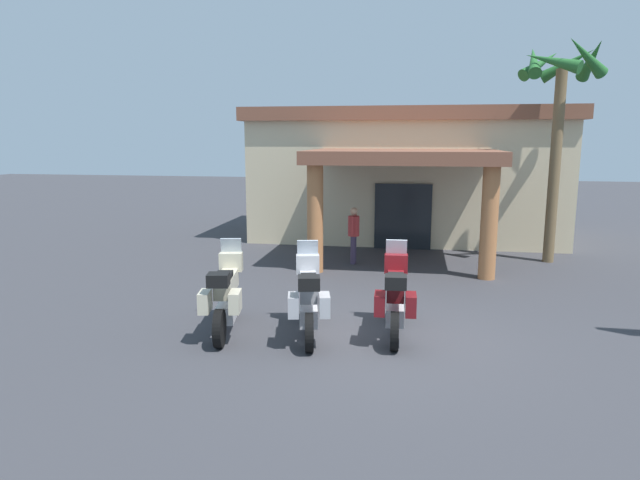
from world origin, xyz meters
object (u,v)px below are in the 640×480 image
motorcycle_cream (226,295)px  motorcycle_maroon (395,298)px  palm_tree_near_portico (559,94)px  motorcycle_silver (308,298)px  motel_building (405,173)px  pedestrian (354,231)px

motorcycle_cream → motorcycle_maroon: size_ratio=0.99×
motorcycle_cream → palm_tree_near_portico: size_ratio=0.36×
motorcycle_cream → motorcycle_silver: same height
motorcycle_silver → palm_tree_near_portico: size_ratio=0.35×
motel_building → palm_tree_near_portico: 6.14m
motel_building → motorcycle_maroon: 10.80m
pedestrian → motorcycle_maroon: bearing=106.8°
motorcycle_maroon → pedestrian: same height
motorcycle_maroon → pedestrian: bearing=11.8°
motorcycle_maroon → palm_tree_near_portico: size_ratio=0.36×
pedestrian → palm_tree_near_portico: bearing=-164.7°
motel_building → pedestrian: bearing=-104.9°
motel_building → pedestrian: size_ratio=6.78×
motel_building → motorcycle_maroon: (0.18, -10.68, -1.60)m
motorcycle_cream → motorcycle_silver: bearing=-98.2°
motorcycle_silver → motorcycle_maroon: (1.53, 0.33, 0.00)m
motorcycle_cream → motorcycle_silver: (1.53, 0.08, 0.00)m
motorcycle_cream → motorcycle_maroon: (3.05, 0.41, 0.00)m
motel_building → motorcycle_silver: 11.21m
pedestrian → palm_tree_near_portico: 6.79m
motorcycle_cream → motorcycle_silver: 1.53m
pedestrian → motorcycle_silver: bearing=91.9°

